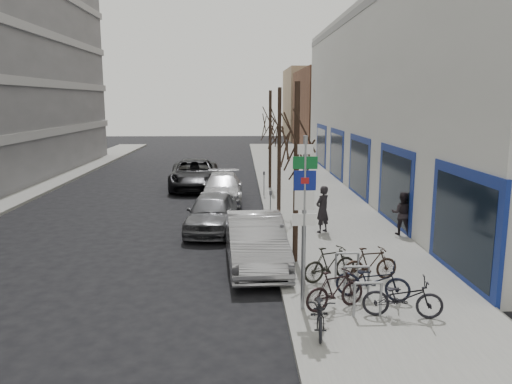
{
  "coord_description": "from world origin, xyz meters",
  "views": [
    {
      "loc": [
        0.96,
        -11.0,
        4.96
      ],
      "look_at": [
        1.46,
        5.1,
        2.0
      ],
      "focal_mm": 35.0,
      "sensor_mm": 36.0,
      "label": 1
    }
  ],
  "objects": [
    {
      "name": "meter_front",
      "position": [
        2.15,
        3.0,
        0.92
      ],
      "size": [
        0.1,
        0.08,
        1.27
      ],
      "color": "gray",
      "rests_on": "sidewalk_east"
    },
    {
      "name": "highway_sign_pole",
      "position": [
        2.4,
        -0.01,
        2.46
      ],
      "size": [
        0.55,
        0.1,
        4.2
      ],
      "color": "gray",
      "rests_on": "ground"
    },
    {
      "name": "bike_rack",
      "position": [
        3.8,
        0.6,
        0.66
      ],
      "size": [
        0.66,
        2.26,
        0.83
      ],
      "color": "gray",
      "rests_on": "sidewalk_east"
    },
    {
      "name": "brick_building_far",
      "position": [
        13.0,
        40.0,
        4.0
      ],
      "size": [
        12.0,
        14.0,
        8.0
      ],
      "primitive_type": "cube",
      "color": "brown",
      "rests_on": "ground"
    },
    {
      "name": "tree_far",
      "position": [
        2.6,
        16.5,
        4.1
      ],
      "size": [
        1.8,
        1.8,
        5.5
      ],
      "color": "black",
      "rests_on": "ground"
    },
    {
      "name": "tree_mid",
      "position": [
        2.6,
        10.0,
        4.1
      ],
      "size": [
        1.8,
        1.8,
        5.5
      ],
      "color": "black",
      "rests_on": "ground"
    },
    {
      "name": "bike_mid_curb",
      "position": [
        4.19,
        0.52,
        0.7
      ],
      "size": [
        1.89,
        1.13,
        1.11
      ],
      "primitive_type": "imported",
      "rotation": [
        0.0,
        0.0,
        1.22
      ],
      "color": "black",
      "rests_on": "sidewalk_east"
    },
    {
      "name": "parked_car_back",
      "position": [
        0.06,
        13.38,
        0.69
      ],
      "size": [
        1.94,
        4.77,
        1.38
      ],
      "primitive_type": "imported",
      "rotation": [
        0.0,
        0.0,
        -0.0
      ],
      "color": "#AFAFB4",
      "rests_on": "ground"
    },
    {
      "name": "bike_far_inner",
      "position": [
        4.46,
        1.78,
        0.63
      ],
      "size": [
        1.63,
        0.77,
        0.95
      ],
      "primitive_type": "imported",
      "rotation": [
        0.0,
        0.0,
        1.77
      ],
      "color": "black",
      "rests_on": "sidewalk_east"
    },
    {
      "name": "tree_near",
      "position": [
        2.6,
        3.5,
        4.1
      ],
      "size": [
        1.8,
        1.8,
        5.5
      ],
      "color": "black",
      "rests_on": "ground"
    },
    {
      "name": "ground",
      "position": [
        0.0,
        0.0,
        0.0
      ],
      "size": [
        120.0,
        120.0,
        0.0
      ],
      "primitive_type": "plane",
      "color": "black",
      "rests_on": "ground"
    },
    {
      "name": "parked_car_front",
      "position": [
        1.4,
        3.48,
        0.78
      ],
      "size": [
        1.96,
        4.84,
        1.56
      ],
      "primitive_type": "imported",
      "rotation": [
        0.0,
        0.0,
        0.07
      ],
      "color": "#9F9FA4",
      "rests_on": "ground"
    },
    {
      "name": "lane_car",
      "position": [
        -1.67,
        17.27,
        0.82
      ],
      "size": [
        3.1,
        6.06,
        1.64
      ],
      "primitive_type": "imported",
      "rotation": [
        0.0,
        0.0,
        0.07
      ],
      "color": "black",
      "rests_on": "ground"
    },
    {
      "name": "bike_mid_inner",
      "position": [
        3.35,
        1.79,
        0.64
      ],
      "size": [
        1.68,
        1.04,
        0.98
      ],
      "primitive_type": "imported",
      "rotation": [
        0.0,
        0.0,
        1.95
      ],
      "color": "black",
      "rests_on": "sidewalk_east"
    },
    {
      "name": "meter_mid",
      "position": [
        2.15,
        8.5,
        0.92
      ],
      "size": [
        0.1,
        0.08,
        1.27
      ],
      "color": "gray",
      "rests_on": "sidewalk_east"
    },
    {
      "name": "parked_car_mid",
      "position": [
        -0.15,
        7.71,
        0.74
      ],
      "size": [
        2.11,
        4.46,
        1.47
      ],
      "primitive_type": "imported",
      "rotation": [
        0.0,
        0.0,
        -0.09
      ],
      "color": "#55555B",
      "rests_on": "ground"
    },
    {
      "name": "bike_far_curb",
      "position": [
        4.58,
        -0.54,
        0.69
      ],
      "size": [
        1.85,
        0.82,
        1.09
      ],
      "primitive_type": "imported",
      "rotation": [
        0.0,
        0.0,
        1.41
      ],
      "color": "black",
      "rests_on": "sidewalk_east"
    },
    {
      "name": "sidewalk_east",
      "position": [
        4.5,
        10.0,
        0.07
      ],
      "size": [
        5.0,
        70.0,
        0.15
      ],
      "primitive_type": "cube",
      "color": "slate",
      "rests_on": "ground"
    },
    {
      "name": "meter_back",
      "position": [
        2.15,
        14.0,
        0.92
      ],
      "size": [
        0.1,
        0.08,
        1.27
      ],
      "color": "gray",
      "rests_on": "sidewalk_east"
    },
    {
      "name": "bike_near_right",
      "position": [
        3.15,
        -0.06,
        0.63
      ],
      "size": [
        1.64,
        1.04,
        0.96
      ],
      "primitive_type": "imported",
      "rotation": [
        0.0,
        0.0,
        1.96
      ],
      "color": "black",
      "rests_on": "sidewalk_east"
    },
    {
      "name": "tan_building_far",
      "position": [
        13.5,
        55.0,
        4.5
      ],
      "size": [
        13.0,
        12.0,
        9.0
      ],
      "primitive_type": "cube",
      "color": "#937A5B",
      "rests_on": "ground"
    },
    {
      "name": "bike_near_left",
      "position": [
        2.63,
        -1.18,
        0.64
      ],
      "size": [
        0.67,
        1.64,
        0.97
      ],
      "primitive_type": "imported",
      "rotation": [
        0.0,
        0.0,
        -0.12
      ],
      "color": "black",
      "rests_on": "sidewalk_east"
    },
    {
      "name": "pedestrian_near",
      "position": [
        3.97,
        6.84,
        1.02
      ],
      "size": [
        0.75,
        0.73,
        1.74
      ],
      "primitive_type": "imported",
      "rotation": [
        0.0,
        0.0,
        3.86
      ],
      "color": "black",
      "rests_on": "sidewalk_east"
    },
    {
      "name": "pedestrian_far",
      "position": [
        6.8,
        6.44,
        0.95
      ],
      "size": [
        0.69,
        0.58,
        1.6
      ],
      "primitive_type": "imported",
      "rotation": [
        0.0,
        0.0,
        2.78
      ],
      "color": "black",
      "rests_on": "sidewalk_east"
    }
  ]
}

